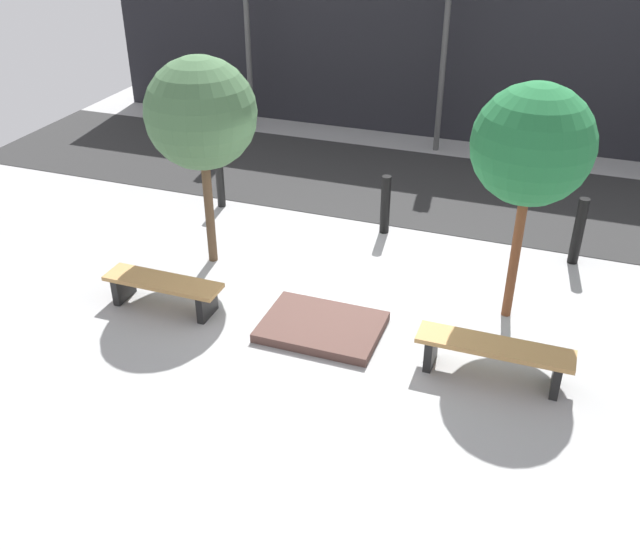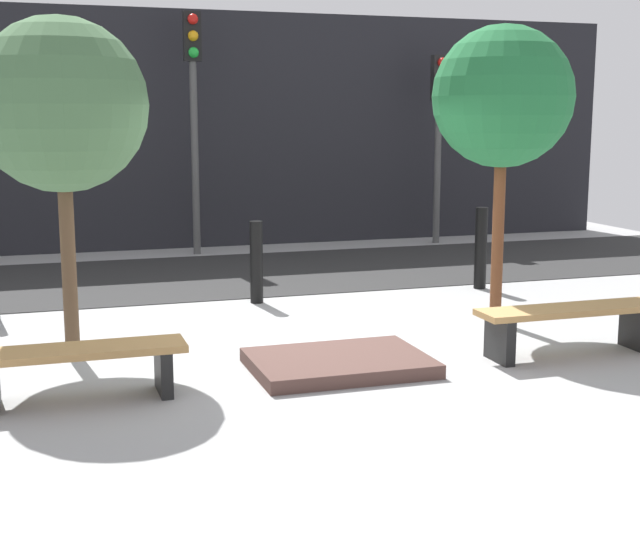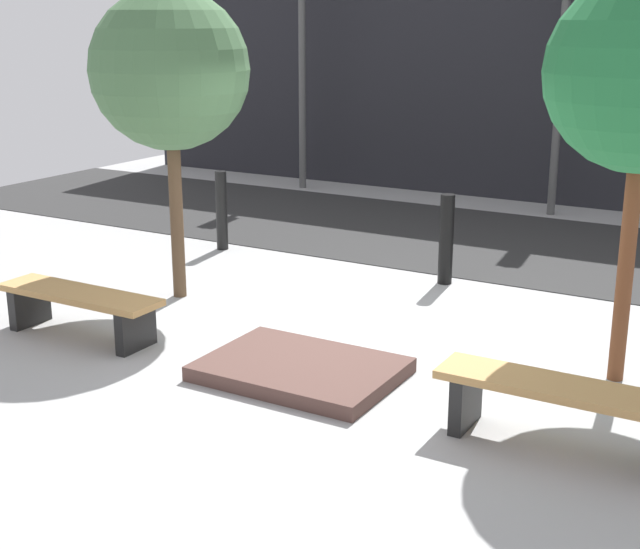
{
  "view_description": "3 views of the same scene",
  "coord_description": "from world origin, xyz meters",
  "px_view_note": "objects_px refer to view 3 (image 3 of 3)",
  "views": [
    {
      "loc": [
        2.67,
        -8.41,
        5.52
      ],
      "look_at": [
        -0.16,
        -0.63,
        0.65
      ],
      "focal_mm": 40.0,
      "sensor_mm": 36.0,
      "label": 1
    },
    {
      "loc": [
        -2.55,
        -8.38,
        2.26
      ],
      "look_at": [
        -0.1,
        -0.74,
        0.84
      ],
      "focal_mm": 50.0,
      "sensor_mm": 36.0,
      "label": 2
    },
    {
      "loc": [
        3.59,
        -6.88,
        2.89
      ],
      "look_at": [
        -0.25,
        -0.25,
        0.66
      ],
      "focal_mm": 50.0,
      "sensor_mm": 36.0,
      "label": 3
    }
  ],
  "objects_px": {
    "bench_left": "(80,304)",
    "traffic_light_west": "(301,19)",
    "bench_right": "(571,404)",
    "bollard_far_left": "(222,211)",
    "tree_behind_left_bench": "(170,71)",
    "planter_bed": "(301,369)",
    "bollard_left": "(446,239)",
    "traffic_light_mid_west": "(564,30)"
  },
  "relations": [
    {
      "from": "bollard_left",
      "to": "traffic_light_west",
      "type": "distance_m",
      "value": 6.49
    },
    {
      "from": "bench_left",
      "to": "traffic_light_west",
      "type": "distance_m",
      "value": 8.19
    },
    {
      "from": "bench_right",
      "to": "traffic_light_west",
      "type": "bearing_deg",
      "value": 131.82
    },
    {
      "from": "bench_left",
      "to": "bollard_far_left",
      "type": "distance_m",
      "value": 3.42
    },
    {
      "from": "bench_left",
      "to": "tree_behind_left_bench",
      "type": "bearing_deg",
      "value": 89.84
    },
    {
      "from": "bollard_far_left",
      "to": "traffic_light_west",
      "type": "bearing_deg",
      "value": 107.53
    },
    {
      "from": "planter_bed",
      "to": "bench_left",
      "type": "bearing_deg",
      "value": -174.99
    },
    {
      "from": "bollard_far_left",
      "to": "traffic_light_mid_west",
      "type": "height_order",
      "value": "traffic_light_mid_west"
    },
    {
      "from": "bollard_far_left",
      "to": "planter_bed",
      "type": "bearing_deg",
      "value": -45.45
    },
    {
      "from": "planter_bed",
      "to": "bollard_left",
      "type": "xyz_separation_m",
      "value": [
        0.0,
        3.12,
        0.44
      ]
    },
    {
      "from": "tree_behind_left_bench",
      "to": "bollard_left",
      "type": "distance_m",
      "value": 3.48
    },
    {
      "from": "bench_right",
      "to": "tree_behind_left_bench",
      "type": "relative_size",
      "value": 0.59
    },
    {
      "from": "traffic_light_west",
      "to": "bench_left",
      "type": "bearing_deg",
      "value": -74.28
    },
    {
      "from": "bollard_far_left",
      "to": "traffic_light_mid_west",
      "type": "xyz_separation_m",
      "value": [
        3.07,
        4.17,
        2.2
      ]
    },
    {
      "from": "bench_right",
      "to": "traffic_light_west",
      "type": "xyz_separation_m",
      "value": [
        -6.67,
        7.49,
        2.5
      ]
    },
    {
      "from": "bench_right",
      "to": "bollard_left",
      "type": "height_order",
      "value": "bollard_left"
    },
    {
      "from": "tree_behind_left_bench",
      "to": "traffic_light_mid_west",
      "type": "relative_size",
      "value": 0.81
    },
    {
      "from": "planter_bed",
      "to": "traffic_light_mid_west",
      "type": "relative_size",
      "value": 0.4
    },
    {
      "from": "traffic_light_west",
      "to": "tree_behind_left_bench",
      "type": "bearing_deg",
      "value": -70.74
    },
    {
      "from": "bollard_far_left",
      "to": "traffic_light_west",
      "type": "relative_size",
      "value": 0.24
    },
    {
      "from": "traffic_light_mid_west",
      "to": "tree_behind_left_bench",
      "type": "bearing_deg",
      "value": -110.69
    },
    {
      "from": "bollard_left",
      "to": "traffic_light_mid_west",
      "type": "relative_size",
      "value": 0.26
    },
    {
      "from": "bench_right",
      "to": "tree_behind_left_bench",
      "type": "xyz_separation_m",
      "value": [
        -4.56,
        1.46,
        2.02
      ]
    },
    {
      "from": "bench_right",
      "to": "bollard_left",
      "type": "bearing_deg",
      "value": 124.64
    },
    {
      "from": "bench_left",
      "to": "traffic_light_west",
      "type": "height_order",
      "value": "traffic_light_west"
    },
    {
      "from": "planter_bed",
      "to": "traffic_light_mid_west",
      "type": "xyz_separation_m",
      "value": [
        0.0,
        7.29,
        2.64
      ]
    },
    {
      "from": "bench_left",
      "to": "bollard_left",
      "type": "bearing_deg",
      "value": 55.36
    },
    {
      "from": "tree_behind_left_bench",
      "to": "bollard_far_left",
      "type": "xyz_separation_m",
      "value": [
        -0.79,
        1.86,
        -1.86
      ]
    },
    {
      "from": "planter_bed",
      "to": "bollard_far_left",
      "type": "bearing_deg",
      "value": 134.55
    },
    {
      "from": "bollard_far_left",
      "to": "bollard_left",
      "type": "bearing_deg",
      "value": 0.0
    },
    {
      "from": "planter_bed",
      "to": "tree_behind_left_bench",
      "type": "bearing_deg",
      "value": 151.12
    },
    {
      "from": "traffic_light_west",
      "to": "bench_right",
      "type": "bearing_deg",
      "value": -48.33
    },
    {
      "from": "tree_behind_left_bench",
      "to": "bollard_left",
      "type": "bearing_deg",
      "value": 39.24
    },
    {
      "from": "bench_right",
      "to": "bollard_far_left",
      "type": "distance_m",
      "value": 6.3
    },
    {
      "from": "bench_right",
      "to": "tree_behind_left_bench",
      "type": "bearing_deg",
      "value": 162.43
    },
    {
      "from": "tree_behind_left_bench",
      "to": "bollard_far_left",
      "type": "height_order",
      "value": "tree_behind_left_bench"
    },
    {
      "from": "bench_right",
      "to": "bollard_left",
      "type": "relative_size",
      "value": 1.85
    },
    {
      "from": "planter_bed",
      "to": "bollard_far_left",
      "type": "height_order",
      "value": "bollard_far_left"
    },
    {
      "from": "traffic_light_mid_west",
      "to": "bench_left",
      "type": "bearing_deg",
      "value": -106.92
    },
    {
      "from": "traffic_light_mid_west",
      "to": "traffic_light_west",
      "type": "bearing_deg",
      "value": 179.99
    },
    {
      "from": "bench_left",
      "to": "traffic_light_west",
      "type": "bearing_deg",
      "value": 105.56
    },
    {
      "from": "bench_left",
      "to": "planter_bed",
      "type": "xyz_separation_m",
      "value": [
        2.28,
        0.2,
        -0.25
      ]
    }
  ]
}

